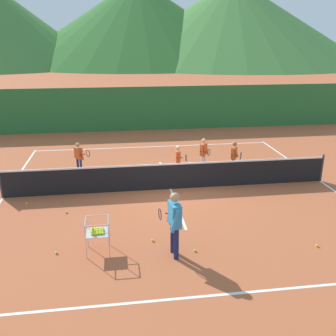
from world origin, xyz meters
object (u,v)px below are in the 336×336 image
object	(u,v)px
instructor	(174,219)
student_2	(204,151)
tennis_net	(170,176)
tennis_ball_1	(66,212)
student_0	(79,155)
tennis_ball_6	(317,246)
ball_cart	(97,231)
tennis_ball_3	(195,250)
student_1	(178,158)
tennis_ball_4	(153,240)
tennis_ball_0	(27,204)
student_3	(234,155)
tennis_ball_5	(56,253)

from	to	relation	value
instructor	student_2	bearing A→B (deg)	70.53
tennis_net	tennis_ball_1	size ratio (longest dim) A/B	171.80
student_0	tennis_ball_6	world-z (taller)	student_0
ball_cart	tennis_ball_3	bearing A→B (deg)	-8.01
instructor	student_1	xyz separation A→B (m)	(1.05, 5.71, -0.28)
tennis_ball_4	tennis_ball_6	distance (m)	4.32
student_0	tennis_ball_0	xyz separation A→B (m)	(-1.50, -2.82, -0.74)
tennis_ball_0	tennis_ball_6	size ratio (longest dim) A/B	1.00
tennis_net	tennis_ball_0	bearing A→B (deg)	-171.92
ball_cart	tennis_ball_1	world-z (taller)	ball_cart
ball_cart	tennis_ball_4	size ratio (longest dim) A/B	13.22
student_3	tennis_ball_3	bearing A→B (deg)	-116.36
student_0	student_1	distance (m)	3.95
student_3	tennis_ball_1	distance (m)	6.87
student_1	student_2	xyz separation A→B (m)	(1.13, 0.48, 0.08)
tennis_ball_0	tennis_ball_3	size ratio (longest dim) A/B	1.00
tennis_ball_1	tennis_ball_4	bearing A→B (deg)	-40.12
student_1	ball_cart	bearing A→B (deg)	-119.17
tennis_ball_3	tennis_ball_6	xyz separation A→B (m)	(3.22, -0.21, 0.00)
tennis_net	student_2	distance (m)	2.47
student_1	student_0	bearing A→B (deg)	168.37
ball_cart	tennis_ball_5	size ratio (longest dim) A/B	13.22
instructor	tennis_net	bearing A→B (deg)	82.86
student_2	tennis_ball_5	bearing A→B (deg)	-131.96
instructor	student_3	size ratio (longest dim) A/B	1.27
student_1	tennis_ball_4	distance (m)	5.24
instructor	student_3	bearing A→B (deg)	59.60
student_2	tennis_ball_5	size ratio (longest dim) A/B	19.96
student_1	tennis_ball_0	distance (m)	5.78
student_1	student_3	size ratio (longest dim) A/B	0.92
student_2	student_3	bearing A→B (deg)	-27.88
ball_cart	tennis_ball_4	bearing A→B (deg)	12.42
tennis_ball_4	tennis_ball_6	size ratio (longest dim) A/B	1.00
instructor	tennis_ball_6	distance (m)	3.90
instructor	student_3	world-z (taller)	instructor
ball_cart	tennis_ball_1	size ratio (longest dim) A/B	13.22
student_1	tennis_ball_3	size ratio (longest dim) A/B	18.03
tennis_ball_0	tennis_ball_4	world-z (taller)	same
tennis_net	tennis_ball_6	size ratio (longest dim) A/B	171.80
tennis_ball_0	tennis_ball_1	bearing A→B (deg)	-31.59
student_1	tennis_ball_5	world-z (taller)	student_1
tennis_ball_0	student_1	bearing A→B (deg)	20.67
tennis_net	tennis_ball_1	distance (m)	3.85
tennis_ball_4	tennis_net	bearing A→B (deg)	74.41
tennis_ball_5	tennis_net	bearing A→B (deg)	48.10
student_0	tennis_ball_1	size ratio (longest dim) A/B	18.95
student_3	tennis_ball_0	xyz separation A→B (m)	(-7.61, -1.92, -0.77)
instructor	tennis_ball_5	xyz separation A→B (m)	(-2.95, 0.48, -0.99)
student_1	tennis_ball_0	bearing A→B (deg)	-159.33
tennis_net	tennis_ball_0	distance (m)	4.94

